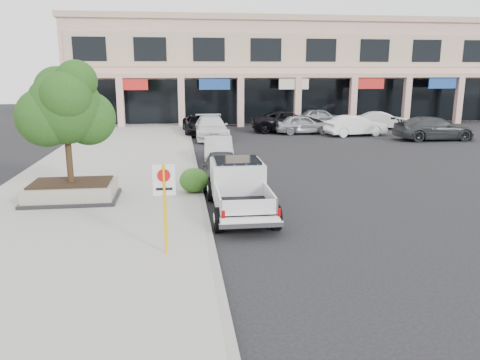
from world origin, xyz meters
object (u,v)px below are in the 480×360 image
Objects in this scene: lot_car_e at (320,117)px; lot_car_f at (382,120)px; lot_car_a at (303,124)px; lot_car_c at (434,128)px; curb_car_d at (200,124)px; curb_car_b at (218,150)px; curb_car_a at (221,168)px; curb_car_c at (211,128)px; no_parking_sign at (165,196)px; pickup_truck at (240,189)px; lot_car_d at (289,122)px; planter_tree at (70,108)px; lot_car_b at (355,126)px; planter at (72,191)px.

lot_car_f is at bearing -126.66° from lot_car_e.
lot_car_c is at bearing -118.71° from lot_car_a.
lot_car_c is at bearing -20.81° from curb_car_d.
curb_car_b is at bearing -90.30° from curb_car_d.
curb_car_d reaches higher than lot_car_a.
curb_car_c is (0.52, 13.39, 0.13)m from curb_car_a.
no_parking_sign reaches higher than lot_car_c.
curb_car_a is 4.70m from curb_car_b.
no_parking_sign is 0.43× the size of pickup_truck.
no_parking_sign is 8.36m from curb_car_a.
curb_car_c is at bearing 119.70° from lot_car_d.
curb_car_c reaches higher than lot_car_e.
curb_car_a is (5.46, 2.36, -2.75)m from planter_tree.
lot_car_c is at bearing 32.00° from planter_tree.
lot_car_c reaches higher than lot_car_f.
lot_car_e reaches higher than curb_car_d.
curb_car_d is at bearing 68.44° from lot_car_b.
lot_car_a is at bearing 68.76° from curb_car_a.
lot_car_c is (21.21, 13.25, -2.61)m from planter_tree.
lot_car_c reaches higher than lot_car_a.
lot_car_a is 0.73× the size of lot_car_d.
lot_car_d is at bearing 73.01° from pickup_truck.
curb_car_d is at bearing 108.73° from lot_car_f.
planter is at bearing 122.61° from lot_car_c.
lot_car_b is 7.10m from lot_car_e.
lot_car_e is 5.42m from lot_car_f.
lot_car_c is (4.53, -2.85, 0.06)m from lot_car_b.
lot_car_a is at bearing 67.21° from no_parking_sign.
lot_car_c is 11.13m from lot_car_e.
curb_car_c is at bearing 69.23° from planter_tree.
lot_car_c is at bearing 25.18° from curb_car_b.
lot_car_b is at bearing 44.00° from planter_tree.
planter_tree is at bearing -151.27° from curb_car_a.
lot_car_b is 1.06× the size of lot_car_f.
lot_car_e is (-5.02, 9.93, -0.06)m from lot_car_c.
lot_car_e is (10.51, 25.24, -0.10)m from pickup_truck.
lot_car_b is at bearing -113.48° from lot_car_a.
no_parking_sign is 24.34m from curb_car_d.
curb_car_c is 1.27× the size of lot_car_e.
curb_car_b is 19.23m from lot_car_e.
lot_car_e is at bearing 20.76° from curb_car_d.
no_parking_sign is 30.70m from lot_car_f.
lot_car_f is (-0.78, 6.56, -0.10)m from lot_car_c.
no_parking_sign reaches higher than lot_car_f.
pickup_truck is 1.37× the size of curb_car_a.
no_parking_sign is at bearing 162.89° from lot_car_d.
lot_car_d is at bearing 26.33° from curb_car_c.
lot_car_e is at bearing 67.96° from pickup_truck.
lot_car_b is (3.58, -1.53, 0.02)m from lot_car_a.
lot_car_d is at bearing 56.97° from planter_tree.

